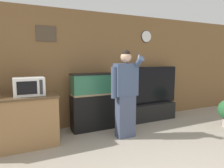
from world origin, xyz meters
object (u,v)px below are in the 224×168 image
(counter_island, at_px, (15,122))
(aquarium_on_stand, at_px, (95,101))
(tv_on_stand, at_px, (152,104))
(person_standing, at_px, (125,93))
(microwave, at_px, (29,86))

(counter_island, height_order, aquarium_on_stand, aquarium_on_stand)
(aquarium_on_stand, xyz_separation_m, tv_on_stand, (1.56, 0.03, -0.23))
(person_standing, bearing_deg, microwave, 166.56)
(counter_island, xyz_separation_m, person_standing, (1.96, -0.40, 0.44))
(microwave, distance_m, person_standing, 1.76)
(aquarium_on_stand, bearing_deg, tv_on_stand, 1.19)
(aquarium_on_stand, distance_m, tv_on_stand, 1.58)
(microwave, height_order, aquarium_on_stand, aquarium_on_stand)
(tv_on_stand, relative_size, person_standing, 0.85)
(microwave, xyz_separation_m, person_standing, (1.70, -0.41, -0.17))
(counter_island, relative_size, aquarium_on_stand, 1.17)
(counter_island, relative_size, microwave, 2.86)
(counter_island, bearing_deg, tv_on_stand, 5.91)
(tv_on_stand, height_order, person_standing, person_standing)
(tv_on_stand, bearing_deg, aquarium_on_stand, -178.81)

